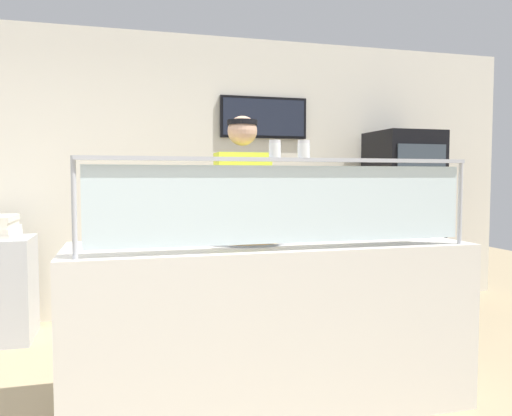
# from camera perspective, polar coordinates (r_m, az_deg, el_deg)

# --- Properties ---
(ground_plane) EXTENTS (12.00, 12.00, 0.00)m
(ground_plane) POSITION_cam_1_polar(r_m,az_deg,el_deg) (3.70, -1.41, -17.49)
(ground_plane) COLOR tan
(ground_plane) RESTS_ON ground
(shop_rear_unit) EXTENTS (6.66, 0.13, 2.70)m
(shop_rear_unit) POSITION_cam_1_polar(r_m,az_deg,el_deg) (4.98, -5.68, 3.84)
(shop_rear_unit) COLOR silver
(shop_rear_unit) RESTS_ON ground
(serving_counter) EXTENTS (2.26, 0.73, 0.95)m
(serving_counter) POSITION_cam_1_polar(r_m,az_deg,el_deg) (2.97, 1.60, -13.15)
(serving_counter) COLOR silver
(serving_counter) RESTS_ON ground
(sneeze_guard) EXTENTS (2.08, 0.06, 0.48)m
(sneeze_guard) POSITION_cam_1_polar(r_m,az_deg,el_deg) (2.56, 3.63, 1.75)
(sneeze_guard) COLOR #B2B5BC
(sneeze_guard) RESTS_ON serving_counter
(pizza_tray) EXTENTS (0.52, 0.52, 0.04)m
(pizza_tray) POSITION_cam_1_polar(r_m,az_deg,el_deg) (2.92, -1.27, -3.55)
(pizza_tray) COLOR #9EA0A8
(pizza_tray) RESTS_ON serving_counter
(pizza_server) EXTENTS (0.14, 0.29, 0.01)m
(pizza_server) POSITION_cam_1_polar(r_m,az_deg,el_deg) (2.89, -2.07, -3.19)
(pizza_server) COLOR #ADAFB7
(pizza_server) RESTS_ON pizza_tray
(parmesan_shaker) EXTENTS (0.06, 0.06, 0.09)m
(parmesan_shaker) POSITION_cam_1_polar(r_m,az_deg,el_deg) (2.54, 2.16, 6.63)
(parmesan_shaker) COLOR white
(parmesan_shaker) RESTS_ON sneeze_guard
(pepper_flake_shaker) EXTENTS (0.06, 0.06, 0.09)m
(pepper_flake_shaker) POSITION_cam_1_polar(r_m,az_deg,el_deg) (2.59, 5.45, 6.57)
(pepper_flake_shaker) COLOR white
(pepper_flake_shaker) RESTS_ON sneeze_guard
(worker_figure) EXTENTS (0.41, 0.50, 1.76)m
(worker_figure) POSITION_cam_1_polar(r_m,az_deg,el_deg) (3.57, -1.46, -1.64)
(worker_figure) COLOR #23232D
(worker_figure) RESTS_ON ground
(drink_fridge) EXTENTS (0.61, 0.64, 1.78)m
(drink_fridge) POSITION_cam_1_polar(r_m,az_deg,el_deg) (5.27, 16.34, -1.36)
(drink_fridge) COLOR black
(drink_fridge) RESTS_ON ground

